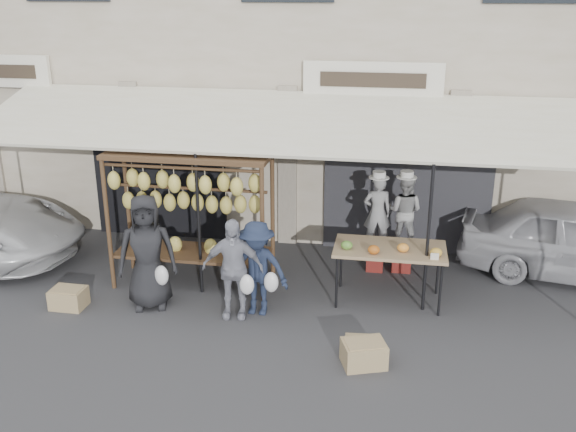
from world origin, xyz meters
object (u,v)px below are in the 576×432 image
customer_mid (233,268)px  crate_near_a (362,349)px  customer_left (147,252)px  produce_table (390,251)px  vendor_right (405,211)px  crate_near_b (364,354)px  vendor_left (377,213)px  banana_rack (189,194)px  crate_far (69,298)px  customer_right (257,268)px

customer_mid → crate_near_a: 2.24m
customer_left → customer_mid: customer_left is taller
produce_table → vendor_right: bearing=80.5°
crate_near_b → customer_left: bearing=161.8°
produce_table → vendor_left: 1.21m
banana_rack → crate_far: size_ratio=5.13×
customer_mid → banana_rack: bearing=129.2°
vendor_left → vendor_right: bearing=-179.9°
produce_table → crate_far: 4.98m
customer_right → crate_far: 2.98m
banana_rack → vendor_right: 3.61m
vendor_right → customer_mid: 3.24m
vendor_left → crate_near_a: bearing=80.8°
customer_right → crate_far: customer_right is taller
crate_near_b → crate_far: 4.64m
vendor_left → crate_near_a: (-0.04, -2.87, -0.91)m
vendor_left → crate_far: bearing=17.2°
produce_table → customer_right: size_ratio=1.16×
banana_rack → customer_mid: size_ratio=1.69×
produce_table → crate_near_a: (-0.28, -1.70, -0.73)m
produce_table → vendor_left: size_ratio=1.31×
produce_table → vendor_right: vendor_right is taller
vendor_left → produce_table: bearing=93.5°
customer_left → crate_near_a: customer_left is taller
crate_near_b → crate_near_a: bearing=100.2°
vendor_left → crate_near_b: (-0.01, -3.03, -0.89)m
vendor_left → customer_mid: 2.86m
banana_rack → crate_near_a: banana_rack is taller
banana_rack → customer_right: banana_rack is taller
customer_right → customer_mid: bearing=-153.9°
customer_mid → crate_far: 2.64m
crate_far → crate_near_b: bearing=-10.3°
customer_left → customer_right: bearing=-16.4°
banana_rack → produce_table: 3.25m
crate_near_b → vendor_right: bearing=81.5°
crate_near_b → crate_far: crate_near_b is taller
produce_table → crate_near_b: 2.00m
banana_rack → vendor_left: 3.17m
produce_table → crate_far: (-4.82, -1.02, -0.71)m
produce_table → customer_right: customer_right is taller
customer_right → crate_far: size_ratio=2.89×
crate_near_b → crate_far: (-4.56, 0.83, -0.01)m
customer_right → crate_near_b: size_ratio=2.69×
vendor_right → banana_rack: bearing=34.5°
produce_table → crate_near_a: bearing=-99.5°
vendor_left → vendor_right: vendor_right is taller
customer_mid → customer_right: 0.36m
banana_rack → customer_right: (1.25, -0.77, -0.84)m
customer_left → crate_near_a: 3.53m
vendor_right → crate_near_a: 3.13m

